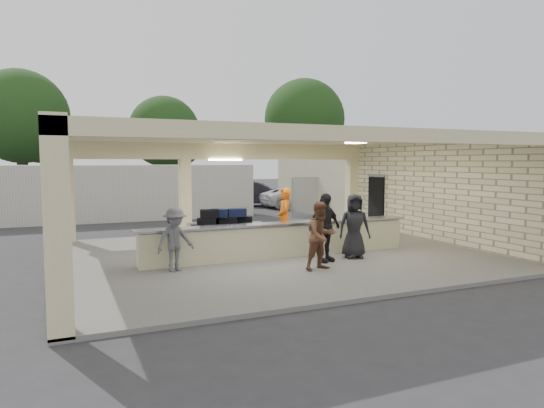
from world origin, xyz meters
name	(u,v)px	position (x,y,z in m)	size (l,w,h in m)	color
ground	(274,257)	(0.00, 0.00, 0.00)	(120.00, 120.00, 0.00)	#2B2B2E
pavilion	(271,209)	(0.21, 0.66, 1.35)	(12.01, 10.00, 3.55)	#625F5B
baggage_counter	(281,240)	(0.00, -0.50, 0.59)	(8.20, 0.58, 0.98)	#C1BE90
luggage_cart	(224,229)	(-1.37, 0.55, 0.85)	(2.58, 1.99, 1.33)	silver
drum_fan	(359,227)	(3.59, 0.90, 0.58)	(0.82, 0.45, 0.89)	silver
baggage_handler	(284,219)	(0.56, 0.47, 1.06)	(0.70, 0.38, 1.91)	#D5590B
passenger_a	(321,236)	(0.23, -2.43, 0.96)	(0.83, 0.37, 1.72)	brown
passenger_b	(325,228)	(0.78, -1.63, 1.03)	(1.10, 0.40, 1.87)	black
passenger_c	(175,240)	(-3.18, -1.14, 0.89)	(1.02, 0.36, 1.58)	#515257
passenger_d	(354,226)	(1.81, -1.50, 1.01)	(0.89, 0.36, 1.81)	black
car_white_a	(298,197)	(7.67, 13.55, 0.65)	(2.15, 4.53, 1.29)	silver
car_white_b	(353,193)	(11.56, 13.47, 0.81)	(1.90, 5.11, 1.61)	silver
car_dark	(255,193)	(5.64, 15.64, 0.80)	(1.69, 4.80, 1.60)	black
container_white	(127,192)	(-2.73, 11.49, 1.33)	(12.23, 2.45, 2.65)	beige
fence	(389,193)	(11.00, 9.00, 1.05)	(12.06, 0.06, 2.03)	gray
tree_left	(26,121)	(-7.68, 24.16, 5.59)	(6.60, 6.30, 9.00)	#382619
tree_mid	(168,135)	(2.32, 26.16, 4.96)	(6.00, 5.60, 8.00)	#382619
tree_right	(307,123)	(14.32, 25.16, 6.21)	(7.20, 7.00, 10.00)	#382619
adjacent_building	(356,183)	(9.50, 10.00, 1.60)	(6.00, 8.00, 3.20)	#B6B291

